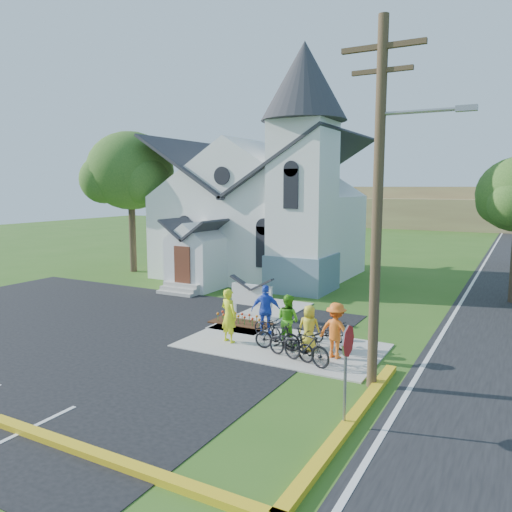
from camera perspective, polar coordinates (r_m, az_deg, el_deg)
The scene contains 20 objects.
ground at distance 18.24m, azimuth -2.10°, elevation -9.99°, with size 120.00×120.00×0.00m, color #315B1A.
parking_lot at distance 21.22m, azimuth -21.68°, elevation -7.95°, with size 20.00×16.00×0.02m, color black.
sidewalk at distance 17.98m, azimuth 2.91°, elevation -10.18°, with size 7.00×4.00×0.05m, color #A9A399.
church at distance 30.93m, azimuth 0.95°, elevation 7.26°, with size 12.35×12.00×13.00m.
church_sign at distance 21.23m, azimuth -0.49°, elevation -4.54°, with size 2.20×0.40×1.70m.
flower_bed at distance 20.71m, azimuth -1.71°, elevation -7.69°, with size 2.60×1.10×0.07m, color #351C0E.
utility_pole at distance 13.86m, azimuth 14.01°, elevation 6.84°, with size 3.45×0.28×10.00m.
stop_sign at distance 11.88m, azimuth 10.38°, elevation -11.00°, with size 0.11×0.76×2.48m.
tree_lot_corner at distance 33.84m, azimuth -14.16°, elevation 9.38°, with size 5.60×5.60×9.15m.
distant_hills at distance 71.54m, azimuth 24.21°, elevation 4.49°, with size 61.00×10.00×5.60m.
cyclist_0 at distance 18.05m, azimuth -3.13°, elevation -6.80°, with size 0.71×0.47×1.95m, color #E7F41C.
bike_0 at distance 18.58m, azimuth 1.34°, elevation -8.18°, with size 0.54×1.55×0.81m, color black.
cyclist_1 at distance 17.77m, azimuth 3.67°, elevation -7.27°, with size 0.88×0.69×1.81m, color #50B321.
bike_1 at distance 17.30m, azimuth 2.46°, elevation -9.14°, with size 0.46×1.62×0.97m, color black.
cyclist_2 at distance 18.87m, azimuth 1.15°, elevation -6.19°, with size 1.12×0.47×1.91m, color blue.
bike_2 at distance 17.83m, azimuth 8.40°, elevation -8.75°, with size 0.62×1.78×0.93m, color black.
cyclist_3 at distance 16.62m, azimuth 9.13°, elevation -8.39°, with size 1.19×0.68×1.84m, color orange.
bike_3 at distance 16.04m, azimuth 5.72°, elevation -10.26°, with size 0.53×1.87×1.13m, color black.
cyclist_4 at distance 17.24m, azimuth 6.09°, elevation -8.17°, with size 0.77×0.50×1.58m, color gold.
bike_4 at distance 16.52m, azimuth 4.06°, elevation -9.98°, with size 0.64×1.85×0.97m, color black.
Camera 1 is at (8.88, -14.91, 5.61)m, focal length 35.00 mm.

